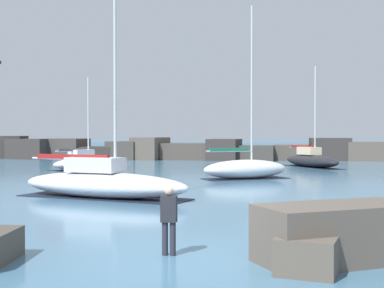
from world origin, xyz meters
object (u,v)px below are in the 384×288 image
(sailboat_moored_5, at_px, (245,168))
(person_on_rocks, at_px, (169,217))
(sailboat_moored_0, at_px, (84,163))
(sailboat_moored_1, at_px, (102,183))
(sailboat_moored_2, at_px, (311,160))

(sailboat_moored_5, relative_size, person_on_rocks, 6.81)
(sailboat_moored_0, xyz_separation_m, person_on_rocks, (12.01, -27.88, 0.30))
(sailboat_moored_1, xyz_separation_m, sailboat_moored_2, (10.68, 23.32, -0.03))
(sailboat_moored_1, height_order, person_on_rocks, sailboat_moored_1)
(sailboat_moored_5, bearing_deg, sailboat_moored_2, 68.48)
(sailboat_moored_2, bearing_deg, sailboat_moored_1, -114.62)
(sailboat_moored_1, xyz_separation_m, person_on_rocks, (4.95, -10.52, 0.21))
(sailboat_moored_0, relative_size, sailboat_moored_2, 0.86)
(person_on_rocks, bearing_deg, sailboat_moored_2, 80.38)
(sailboat_moored_0, height_order, sailboat_moored_5, sailboat_moored_5)
(sailboat_moored_5, bearing_deg, sailboat_moored_0, 152.89)
(sailboat_moored_2, relative_size, sailboat_moored_5, 0.78)
(sailboat_moored_0, height_order, sailboat_moored_1, sailboat_moored_1)
(sailboat_moored_1, bearing_deg, sailboat_moored_0, 112.14)
(sailboat_moored_2, height_order, person_on_rocks, sailboat_moored_2)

